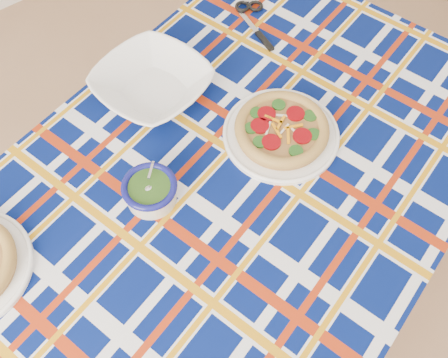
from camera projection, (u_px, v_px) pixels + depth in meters
floor at (235, 330)px, 1.71m from camera, size 4.00×4.00×0.00m
dining_table at (226, 198)px, 1.24m from camera, size 1.71×1.31×0.71m
tablecloth at (226, 194)px, 1.22m from camera, size 1.75×1.35×0.10m
main_focaccia_plate at (282, 129)px, 1.22m from camera, size 0.33×0.33×0.06m
pesto_bowl at (150, 190)px, 1.12m from camera, size 0.15×0.15×0.08m
serving_bowl at (152, 84)px, 1.29m from camera, size 0.34×0.34×0.07m
table_knife at (249, 22)px, 1.45m from camera, size 0.05×0.21×0.01m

